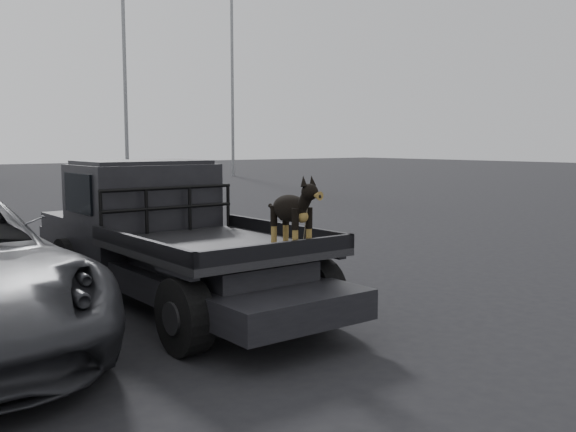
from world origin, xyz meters
TOP-DOWN VIEW (x-y plane):
  - ground at (0.00, 0.00)m, footprint 120.00×120.00m
  - flatbed_ute at (-0.70, 1.37)m, footprint 2.00×5.40m
  - ute_cab at (-0.70, 2.32)m, footprint 1.72×1.30m
  - headache_rack at (-0.70, 1.57)m, footprint 1.80×0.08m
  - dog at (-0.30, -0.42)m, footprint 0.32×0.60m
  - floodlight_mid at (8.78, 24.46)m, footprint 1.08×0.28m
  - floodlight_far at (17.19, 27.83)m, footprint 1.08×0.28m

SIDE VIEW (x-z plane):
  - ground at x=0.00m, z-range 0.00..0.00m
  - flatbed_ute at x=-0.70m, z-range 0.00..0.92m
  - headache_rack at x=-0.70m, z-range 0.92..1.47m
  - dog at x=-0.30m, z-range 0.92..1.66m
  - ute_cab at x=-0.70m, z-range 0.92..1.80m
  - floodlight_mid at x=8.78m, z-range 0.60..14.62m
  - floodlight_far at x=17.19m, z-range 0.61..16.18m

